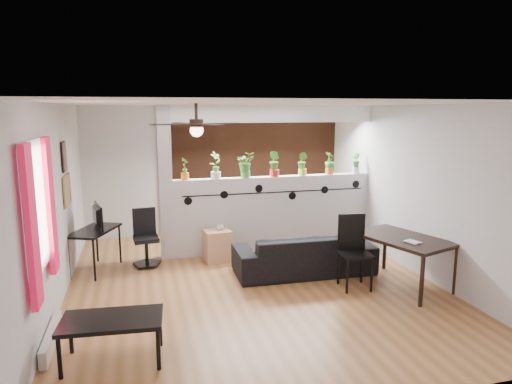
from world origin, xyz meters
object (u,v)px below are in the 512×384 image
office_chair (146,241)px  folding_chair (353,244)px  potted_plant_5 (330,162)px  sofa (304,254)px  cup (220,227)px  potted_plant_0 (185,168)px  potted_plant_2 (246,164)px  potted_plant_6 (356,162)px  dining_table (402,242)px  potted_plant_1 (216,165)px  potted_plant_3 (274,163)px  coffee_table (112,323)px  ceiling_fan (196,126)px  cube_shelf (217,245)px  computer_desk (94,233)px  potted_plant_4 (302,163)px

office_chair → folding_chair: (2.86, -1.67, 0.21)m
potted_plant_5 → sofa: potted_plant_5 is taller
cup → folding_chair: folding_chair is taller
potted_plant_0 → potted_plant_2: size_ratio=0.85×
potted_plant_5 → potted_plant_6: size_ratio=1.05×
dining_table → potted_plant_1: bearing=137.4°
potted_plant_2 → potted_plant_3: potted_plant_3 is taller
potted_plant_1 → dining_table: size_ratio=0.31×
potted_plant_3 → potted_plant_5: (1.05, 0.00, -0.02)m
potted_plant_2 → potted_plant_0: bearing=-180.0°
potted_plant_3 → folding_chair: (0.59, -1.95, -0.97)m
office_chair → coffee_table: bearing=-97.8°
ceiling_fan → potted_plant_1: 2.01m
potted_plant_5 → dining_table: potted_plant_5 is taller
cup → office_chair: (-1.22, 0.06, -0.17)m
potted_plant_2 → cube_shelf: 1.49m
potted_plant_6 → computer_desk: 4.74m
potted_plant_1 → potted_plant_3: 1.05m
cube_shelf → office_chair: bearing=171.8°
potted_plant_2 → cube_shelf: size_ratio=0.86×
potted_plant_0 → potted_plant_6: 3.16m
potted_plant_6 → cube_shelf: potted_plant_6 is taller
cup → computer_desk: bearing=-179.5°
potted_plant_6 → potted_plant_4: bearing=180.0°
potted_plant_3 → potted_plant_5: size_ratio=1.11×
cube_shelf → computer_desk: size_ratio=0.50×
potted_plant_2 → folding_chair: 2.45m
potted_plant_3 → office_chair: bearing=-172.9°
coffee_table → potted_plant_6: bearing=36.9°
potted_plant_4 → potted_plant_6: 1.05m
potted_plant_4 → office_chair: bearing=-174.2°
potted_plant_5 → computer_desk: size_ratio=0.39×
potted_plant_3 → potted_plant_4: (0.53, 0.00, -0.02)m
folding_chair → coffee_table: bearing=-159.2°
potted_plant_1 → potted_plant_4: potted_plant_1 is taller
cup → dining_table: bearing=-37.7°
potted_plant_6 → coffee_table: 5.44m
cube_shelf → dining_table: dining_table is taller
potted_plant_4 → computer_desk: potted_plant_4 is taller
ceiling_fan → dining_table: size_ratio=0.79×
potted_plant_5 → sofa: (-0.95, -1.27, -1.27)m
potted_plant_4 → cup: size_ratio=3.28×
dining_table → folding_chair: (-0.68, 0.18, -0.03)m
cube_shelf → coffee_table: cube_shelf is taller
cup → folding_chair: (1.64, -1.61, 0.04)m
ceiling_fan → computer_desk: size_ratio=1.14×
potted_plant_0 → dining_table: 3.67m
ceiling_fan → cube_shelf: 2.57m
potted_plant_2 → folding_chair: (1.11, -1.95, -0.97)m
potted_plant_6 → office_chair: size_ratio=0.43×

